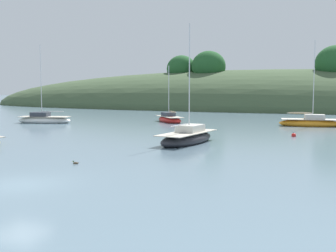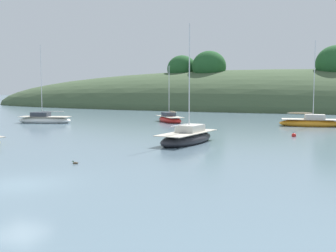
{
  "view_description": "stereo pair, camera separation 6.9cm",
  "coord_description": "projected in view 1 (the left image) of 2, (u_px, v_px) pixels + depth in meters",
  "views": [
    {
      "loc": [
        14.02,
        -16.29,
        4.75
      ],
      "look_at": [
        0.0,
        20.0,
        1.2
      ],
      "focal_mm": 44.98,
      "sensor_mm": 36.0,
      "label": 1
    },
    {
      "loc": [
        14.09,
        -16.26,
        4.75
      ],
      "look_at": [
        0.0,
        20.0,
        1.2
      ],
      "focal_mm": 44.98,
      "sensor_mm": 36.0,
      "label": 2
    }
  ],
  "objects": [
    {
      "name": "ground_plane",
      "position": [
        21.0,
        185.0,
        20.6
      ],
      "size": [
        400.0,
        400.0,
        0.0
      ],
      "primitive_type": "plane",
      "color": "slate"
    },
    {
      "name": "far_shoreline_hill",
      "position": [
        264.0,
        108.0,
        95.95
      ],
      "size": [
        150.0,
        36.0,
        22.28
      ],
      "color": "#425638",
      "rests_on": "ground"
    },
    {
      "name": "sailboat_yellow_far",
      "position": [
        170.0,
        119.0,
        58.37
      ],
      "size": [
        6.01,
        6.34,
        8.03
      ],
      "color": "red",
      "rests_on": "ground"
    },
    {
      "name": "sailboat_blue_center",
      "position": [
        310.0,
        123.0,
        52.08
      ],
      "size": [
        7.58,
        3.43,
        10.78
      ],
      "color": "orange",
      "rests_on": "ground"
    },
    {
      "name": "sailboat_teal_outer",
      "position": [
        187.0,
        138.0,
        36.08
      ],
      "size": [
        3.79,
        8.12,
        10.45
      ],
      "color": "#232328",
      "rests_on": "ground"
    },
    {
      "name": "sailboat_white_near",
      "position": [
        44.0,
        120.0,
        56.81
      ],
      "size": [
        7.65,
        4.19,
        10.72
      ],
      "color": "white",
      "rests_on": "ground"
    },
    {
      "name": "mooring_buoy_outer",
      "position": [
        294.0,
        135.0,
        40.94
      ],
      "size": [
        0.44,
        0.44,
        0.54
      ],
      "color": "red",
      "rests_on": "ground"
    },
    {
      "name": "duck_lead",
      "position": [
        76.0,
        163.0,
        26.28
      ],
      "size": [
        0.42,
        0.26,
        0.24
      ],
      "color": "brown",
      "rests_on": "ground"
    }
  ]
}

